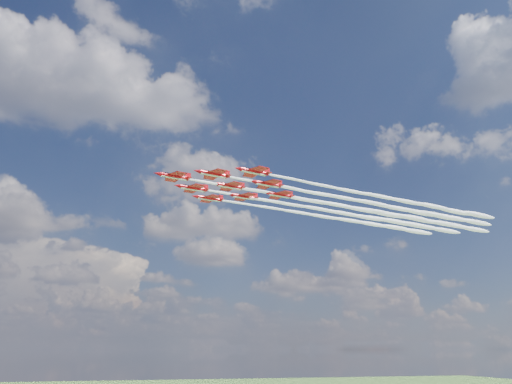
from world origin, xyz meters
TOP-DOWN VIEW (x-y plane):
  - jet_lead at (33.08, 10.13)m, footprint 101.96×31.70m
  - jet_row2_port at (44.15, 4.99)m, footprint 101.96×31.70m
  - jet_row2_starb at (40.08, 20.12)m, footprint 101.96×31.70m
  - jet_row3_port at (55.22, -0.14)m, footprint 101.96×31.70m
  - jet_row3_centre at (51.15, 14.99)m, footprint 101.96×31.70m
  - jet_row3_starb at (47.08, 30.12)m, footprint 101.96×31.70m
  - jet_row4_port at (62.22, 9.86)m, footprint 101.96×31.70m
  - jet_row4_starb at (58.15, 24.98)m, footprint 101.96×31.70m
  - jet_tail at (69.22, 19.85)m, footprint 101.96×31.70m

SIDE VIEW (x-z plane):
  - jet_lead at x=33.08m, z-range 72.01..74.93m
  - jet_row2_port at x=44.15m, z-range 72.01..74.93m
  - jet_row2_starb at x=40.08m, z-range 72.01..74.93m
  - jet_row3_port at x=55.22m, z-range 72.01..74.93m
  - jet_row3_centre at x=51.15m, z-range 72.01..74.93m
  - jet_row3_starb at x=47.08m, z-range 72.01..74.93m
  - jet_row4_port at x=62.22m, z-range 72.01..74.93m
  - jet_row4_starb at x=58.15m, z-range 72.01..74.93m
  - jet_tail at x=69.22m, z-range 72.01..74.93m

